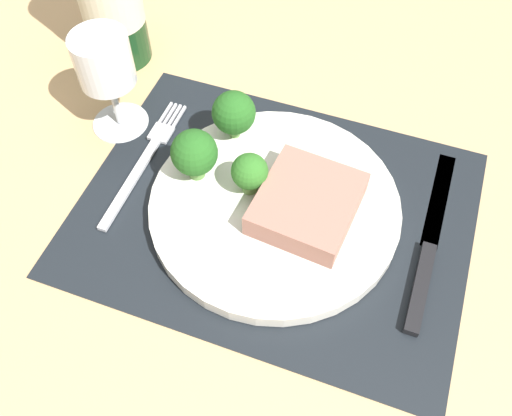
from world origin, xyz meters
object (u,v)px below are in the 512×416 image
Objects in this scene: plate at (275,207)px; steak at (308,203)px; wine_glass at (105,67)px; knife at (428,250)px; fork at (144,160)px.

steak reaches higher than plate.
steak is at bearing 1.68° from plate.
steak is 0.84× the size of wine_glass.
knife is at bearing -8.31° from wine_glass.
steak is at bearing -3.38° from fork.
plate is 2.10× the size of wine_glass.
wine_glass reaches higher than knife.
knife is (16.19, 0.53, -0.50)cm from plate.
plate is 4.06cm from steak.
plate is at bearing -178.32° from steak.
knife is at bearing 1.93° from steak.
plate reaches higher than fork.
wine_glass is at bearing 166.60° from steak.
steak is 0.46× the size of knife.
steak reaches higher than knife.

